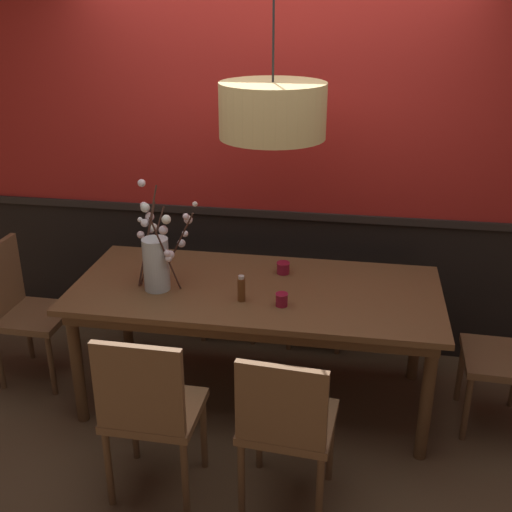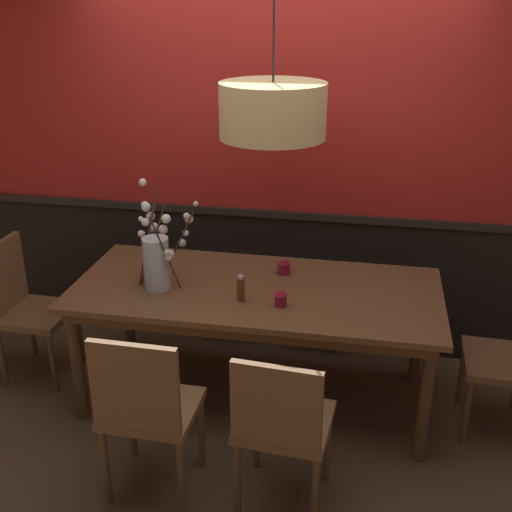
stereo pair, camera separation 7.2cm
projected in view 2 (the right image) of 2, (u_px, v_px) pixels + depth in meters
The scene contains 13 objects.
ground_plane at pixel (256, 397), 4.01m from camera, with size 24.00×24.00×0.00m, color brown.
back_wall at pixel (278, 149), 4.16m from camera, with size 4.67×0.14×2.86m.
dining_table at pixel (256, 299), 3.74m from camera, with size 2.16×0.97×0.78m.
chair_head_west_end at pixel (25, 303), 4.09m from camera, with size 0.43×0.44×0.93m.
chair_far_side_left at pixel (235, 261), 4.68m from camera, with size 0.45×0.44×0.96m.
chair_near_side_right at pixel (282, 422), 2.96m from camera, with size 0.47×0.45×0.90m.
chair_far_side_right at pixel (320, 273), 4.55m from camera, with size 0.41×0.43×0.89m.
chair_near_side_left at pixel (146, 406), 3.04m from camera, with size 0.46×0.42×0.95m.
vase_with_blossoms at pixel (158, 258), 3.65m from camera, with size 0.36×0.36×0.61m.
candle_holder_nearer_center at pixel (281, 300), 3.48m from camera, with size 0.07×0.07×0.08m.
candle_holder_nearer_edge at pixel (284, 268), 3.88m from camera, with size 0.08×0.08×0.07m.
condiment_bottle at pixel (241, 289), 3.53m from camera, with size 0.04×0.04×0.15m.
pendant_lamp at pixel (273, 111), 3.36m from camera, with size 0.58×0.58×1.21m.
Camera 2 is at (0.63, -3.29, 2.39)m, focal length 44.23 mm.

